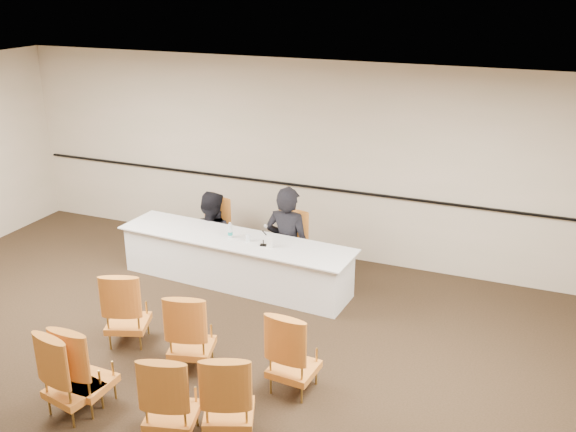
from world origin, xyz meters
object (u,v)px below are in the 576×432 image
object	(u,v)px
panelist_main	(288,248)
aud_chair_extra	(86,364)
panelist_second_chair	(211,231)
aud_chair_front_right	(294,350)
aud_chair_front_mid	(191,330)
coffee_cup	(270,242)
aud_chair_front_left	(127,306)
microphone	(263,237)
aud_chair_back_mid	(171,395)
panel_table	(235,261)
panelist_second	(212,242)
water_bottle	(230,230)
panelist_main_chair	(288,246)
aud_chair_back_right	(228,393)
drinking_glass	(248,238)
aud_chair_back_left	(72,371)

from	to	relation	value
panelist_main	aud_chair_extra	distance (m)	3.61
panelist_second_chair	aud_chair_extra	distance (m)	3.66
aud_chair_front_right	aud_chair_front_mid	bearing A→B (deg)	-173.35
coffee_cup	aud_chair_front_left	xyz separation A→B (m)	(-1.05, -1.78, -0.29)
microphone	aud_chair_front_left	distance (m)	2.06
aud_chair_front_mid	aud_chair_back_mid	size ratio (longest dim) A/B	1.00
panel_table	panelist_second	distance (m)	0.90
aud_chair_front_left	aud_chair_extra	bearing A→B (deg)	-93.76
panel_table	water_bottle	xyz separation A→B (m)	(-0.06, -0.01, 0.46)
aud_chair_back_mid	coffee_cup	bearing A→B (deg)	81.57
aud_chair_front_right	aud_chair_back_mid	xyz separation A→B (m)	(-0.78, -1.13, 0.00)
aud_chair_extra	aud_chair_front_mid	bearing A→B (deg)	58.70
coffee_cup	aud_chair_front_mid	size ratio (longest dim) A/B	0.15
microphone	aud_chair_back_mid	xyz separation A→B (m)	(0.44, -3.05, -0.35)
microphone	water_bottle	size ratio (longest dim) A/B	1.18
panelist_main_chair	aud_chair_front_right	distance (m)	2.74
aud_chair_extra	microphone	bearing A→B (deg)	79.63
panelist_main	panelist_second_chair	bearing A→B (deg)	-1.77
panelist_second	coffee_cup	bearing A→B (deg)	151.02
aud_chair_front_mid	panelist_main	bearing A→B (deg)	72.45
aud_chair_front_mid	aud_chair_front_right	xyz separation A→B (m)	(1.20, 0.05, 0.00)
aud_chair_back_right	panelist_main	bearing A→B (deg)	81.48
panelist_main_chair	panel_table	bearing A→B (deg)	-137.14
panelist_second_chair	aud_chair_front_right	xyz separation A→B (m)	(2.39, -2.59, 0.00)
drinking_glass	aud_chair_front_mid	world-z (taller)	aud_chair_front_mid
water_bottle	drinking_glass	distance (m)	0.30
aud_chair_front_left	aud_chair_back_right	xyz separation A→B (m)	(1.87, -1.04, 0.00)
panel_table	aud_chair_back_left	distance (m)	3.20
microphone	aud_chair_front_mid	world-z (taller)	microphone
panelist_second_chair	aud_chair_front_mid	xyz separation A→B (m)	(1.19, -2.64, 0.00)
panelist_main	coffee_cup	bearing A→B (deg)	90.63
drinking_glass	aud_chair_front_mid	size ratio (longest dim) A/B	0.11
aud_chair_front_left	panel_table	bearing A→B (deg)	56.26
water_bottle	aud_chair_extra	size ratio (longest dim) A/B	0.24
water_bottle	drinking_glass	xyz separation A→B (m)	(0.29, -0.03, -0.06)
panelist_second_chair	aud_chair_back_left	world-z (taller)	same
panelist_second_chair	drinking_glass	bearing A→B (deg)	-29.80
aud_chair_back_right	coffee_cup	bearing A→B (deg)	84.41
microphone	aud_chair_back_right	distance (m)	2.99
water_bottle	aud_chair_front_left	size ratio (longest dim) A/B	0.24
panel_table	aud_chair_extra	xyz separation A→B (m)	(-0.13, -3.05, 0.13)
panel_table	aud_chair_back_mid	size ratio (longest dim) A/B	3.64
aud_chair_front_right	panelist_main	bearing A→B (deg)	118.14
aud_chair_back_right	aud_chair_extra	xyz separation A→B (m)	(-1.54, -0.12, 0.00)
panel_table	aud_chair_back_left	bearing A→B (deg)	-89.42
panel_table	aud_chair_front_right	bearing A→B (deg)	-46.01
panelist_second_chair	aud_chair_front_mid	size ratio (longest dim) A/B	1.00
panelist_second	aud_chair_extra	bearing A→B (deg)	97.75
aud_chair_front_mid	aud_chair_back_mid	world-z (taller)	same
water_bottle	drinking_glass	size ratio (longest dim) A/B	2.26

